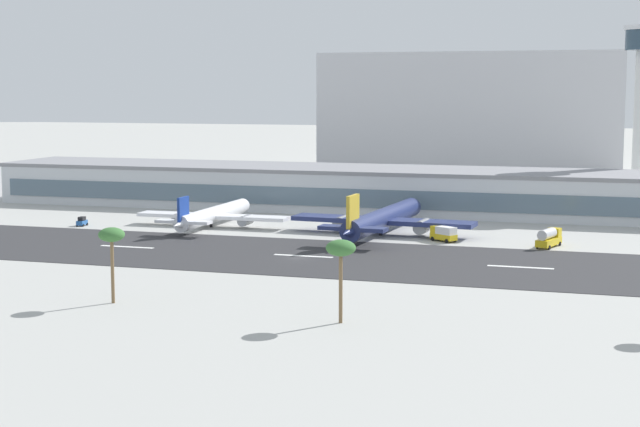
{
  "coord_description": "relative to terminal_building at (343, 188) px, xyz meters",
  "views": [
    {
      "loc": [
        58.61,
        -176.79,
        32.12
      ],
      "look_at": [
        -6.5,
        35.24,
        4.27
      ],
      "focal_mm": 55.2,
      "sensor_mm": 36.0,
      "label": 1
    }
  ],
  "objects": [
    {
      "name": "runway_centreline_dash_3",
      "position": [
        -24.62,
        -76.71,
        -5.64
      ],
      "size": [
        12.0,
        1.2,
        0.01
      ],
      "primitive_type": "cube",
      "color": "white",
      "rests_on": "runway_strip"
    },
    {
      "name": "runway_strip",
      "position": [
        13.53,
        -76.71,
        -5.68
      ],
      "size": [
        800.0,
        41.7,
        0.08
      ],
      "primitive_type": "cube",
      "color": "#2D2D30",
      "rests_on": "ground_plane"
    },
    {
      "name": "runway_centreline_dash_5",
      "position": [
        55.28,
        -76.71,
        -5.64
      ],
      "size": [
        12.0,
        1.2,
        0.01
      ],
      "primitive_type": "cube",
      "color": "white",
      "rests_on": "runway_strip"
    },
    {
      "name": "airliner_navy_tail_gate_0",
      "position": [
        -19.93,
        -43.92,
        -2.92
      ],
      "size": [
        37.3,
        42.09,
        8.79
      ],
      "rotation": [
        0.0,
        0.0,
        1.57
      ],
      "color": "white",
      "rests_on": "ground_plane"
    },
    {
      "name": "airliner_gold_tail_gate_1",
      "position": [
        21.47,
        -44.83,
        -2.24
      ],
      "size": [
        42.05,
        52.33,
        10.92
      ],
      "rotation": [
        0.0,
        0.0,
        1.5
      ],
      "color": "navy",
      "rests_on": "ground_plane"
    },
    {
      "name": "service_box_truck_1",
      "position": [
        36.42,
        -49.91,
        -3.93
      ],
      "size": [
        6.3,
        5.38,
        3.25
      ],
      "rotation": [
        0.0,
        0.0,
        2.54
      ],
      "color": "gold",
      "rests_on": "ground_plane"
    },
    {
      "name": "ground_plane",
      "position": [
        13.53,
        -79.47,
        -5.72
      ],
      "size": [
        1400.0,
        1400.0,
        0.0
      ],
      "primitive_type": "plane",
      "color": "#A8A8A3"
    },
    {
      "name": "palm_tree_2",
      "position": [
        35.65,
        -127.67,
        4.48
      ],
      "size": [
        4.16,
        4.16,
        11.71
      ],
      "color": "brown",
      "rests_on": "ground_plane"
    },
    {
      "name": "service_fuel_truck_2",
      "position": [
        58.51,
        -51.21,
        -3.69
      ],
      "size": [
        4.96,
        8.89,
        3.95
      ],
      "rotation": [
        0.0,
        0.0,
        1.28
      ],
      "color": "gold",
      "rests_on": "ground_plane"
    },
    {
      "name": "terminal_building",
      "position": [
        0.0,
        0.0,
        0.0
      ],
      "size": [
        197.41,
        29.84,
        11.43
      ],
      "color": "silver",
      "rests_on": "ground_plane"
    },
    {
      "name": "palm_tree_1",
      "position": [
        -0.96,
        -125.39,
        4.38
      ],
      "size": [
        3.99,
        3.99,
        11.6
      ],
      "color": "brown",
      "rests_on": "ground_plane"
    },
    {
      "name": "service_baggage_tug_0",
      "position": [
        -50.31,
        -51.04,
        -4.68
      ],
      "size": [
        2.17,
        3.35,
        2.2
      ],
      "rotation": [
        0.0,
        0.0,
        4.82
      ],
      "color": "#23569E",
      "rests_on": "ground_plane"
    },
    {
      "name": "runway_centreline_dash_4",
      "position": [
        13.61,
        -76.71,
        -5.64
      ],
      "size": [
        12.0,
        1.2,
        0.01
      ],
      "primitive_type": "cube",
      "color": "white",
      "rests_on": "runway_strip"
    },
    {
      "name": "distant_hotel_block",
      "position": [
        12.56,
        145.62,
        17.88
      ],
      "size": [
        120.73,
        32.63,
        47.21
      ],
      "primitive_type": "cube",
      "color": "#BCBCC1",
      "rests_on": "ground_plane"
    }
  ]
}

